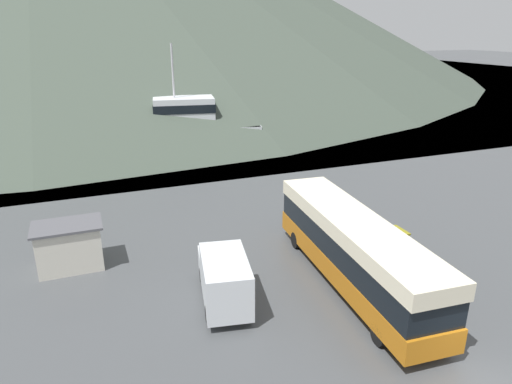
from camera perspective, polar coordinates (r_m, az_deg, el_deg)
water_surface at (r=154.36m, az=-17.33°, el=14.63°), size 240.00×240.00×0.00m
tour_bus at (r=22.00m, az=12.06°, el=-6.84°), size 3.45×12.64×3.38m
delivery_van at (r=20.55m, az=-4.03°, el=-10.49°), size 2.84×5.47×2.36m
fishing_boat at (r=47.79m, az=-10.61°, el=7.70°), size 19.46×7.94×10.25m
storage_bin at (r=26.69m, az=16.75°, el=-5.63°), size 1.29×1.31×1.02m
dock_kiosk at (r=25.11m, az=-22.28°, el=-6.24°), size 3.36×2.25×2.38m
small_boat at (r=62.05m, az=-4.84°, el=9.29°), size 6.03×6.43×0.71m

